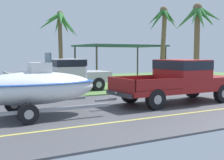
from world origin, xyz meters
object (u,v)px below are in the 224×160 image
object	(u,v)px
parked_pickup_background	(65,73)
carport_awning	(120,47)
pickup_truck_towing	(181,79)
palm_tree_mid	(61,28)
boat_on_trailer	(33,88)
palm_tree_far_left	(163,25)
palm_tree_near_right	(198,23)

from	to	relation	value
parked_pickup_background	carport_awning	size ratio (longest dim) A/B	0.85
pickup_truck_towing	palm_tree_mid	world-z (taller)	palm_tree_mid
pickup_truck_towing	boat_on_trailer	bearing A→B (deg)	-180.00
carport_awning	palm_tree_far_left	size ratio (longest dim) A/B	1.17
carport_awning	palm_tree_mid	xyz separation A→B (m)	(-5.85, -1.70, 1.25)
palm_tree_near_right	palm_tree_mid	world-z (taller)	palm_tree_near_right
boat_on_trailer	palm_tree_near_right	xyz separation A→B (m)	(13.11, 5.72, 3.29)
parked_pickup_background	carport_awning	distance (m)	9.73
carport_awning	palm_tree_near_right	world-z (taller)	palm_tree_near_right
pickup_truck_towing	carport_awning	size ratio (longest dim) A/B	0.83
boat_on_trailer	pickup_truck_towing	bearing A→B (deg)	0.00
parked_pickup_background	palm_tree_far_left	distance (m)	10.91
palm_tree_near_right	palm_tree_mid	xyz separation A→B (m)	(-8.21, 5.03, -0.28)
carport_awning	boat_on_trailer	bearing A→B (deg)	-130.81
parked_pickup_background	palm_tree_far_left	size ratio (longest dim) A/B	0.99
parked_pickup_background	boat_on_trailer	bearing A→B (deg)	-119.31
pickup_truck_towing	parked_pickup_background	world-z (taller)	pickup_truck_towing
parked_pickup_background	palm_tree_near_right	distance (m)	10.17
pickup_truck_towing	parked_pickup_background	size ratio (longest dim) A/B	0.97
palm_tree_near_right	palm_tree_far_left	distance (m)	4.01
pickup_truck_towing	palm_tree_near_right	distance (m)	9.28
boat_on_trailer	carport_awning	size ratio (longest dim) A/B	0.81
pickup_truck_towing	boat_on_trailer	distance (m)	6.57
palm_tree_far_left	carport_awning	bearing A→B (deg)	132.25
carport_awning	palm_tree_far_left	world-z (taller)	palm_tree_far_left
palm_tree_mid	palm_tree_near_right	bearing A→B (deg)	-31.50
palm_tree_near_right	boat_on_trailer	bearing A→B (deg)	-156.42
parked_pickup_background	palm_tree_far_left	world-z (taller)	palm_tree_far_left
parked_pickup_background	carport_awning	xyz separation A→B (m)	(7.27, 6.24, 1.72)
boat_on_trailer	palm_tree_mid	bearing A→B (deg)	65.49
palm_tree_mid	palm_tree_far_left	world-z (taller)	palm_tree_far_left
parked_pickup_background	palm_tree_near_right	size ratio (longest dim) A/B	1.05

